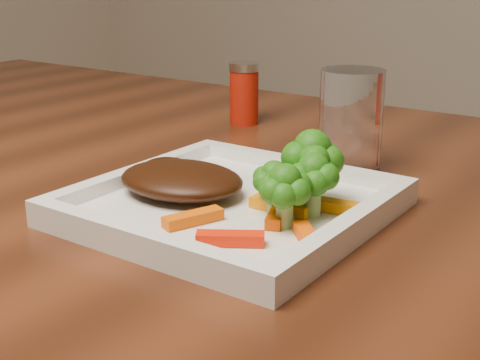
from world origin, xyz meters
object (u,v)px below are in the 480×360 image
Objects in this scene: plate at (232,209)px; spice_shaker at (244,94)px; steak at (181,180)px; drinking_glass at (351,123)px.

spice_shaker is at bearing 123.10° from plate.
steak is 1.42× the size of spice_shaker.
spice_shaker is at bearing 150.75° from drinking_glass.
drinking_glass reaches higher than steak.
plate is 2.25× the size of drinking_glass.
drinking_glass is (0.09, 0.19, 0.03)m from steak.
drinking_glass is at bearing 80.18° from plate.
spice_shaker reaches higher than steak.
plate is at bearing 8.10° from steak.
drinking_glass reaches higher than spice_shaker.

